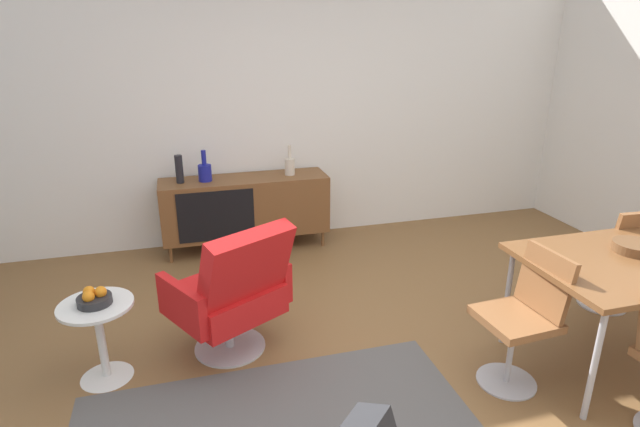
{
  "coord_description": "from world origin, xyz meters",
  "views": [
    {
      "loc": [
        -0.99,
        -2.45,
        2.06
      ],
      "look_at": [
        -0.08,
        0.81,
        0.84
      ],
      "focal_mm": 28.7,
      "sensor_mm": 36.0,
      "label": 1
    }
  ],
  "objects": [
    {
      "name": "ground_plane",
      "position": [
        0.0,
        0.0,
        0.0
      ],
      "size": [
        8.32,
        8.32,
        0.0
      ],
      "primitive_type": "plane",
      "color": "brown"
    },
    {
      "name": "wooden_bowl_on_table",
      "position": [
        1.72,
        -0.14,
        0.77
      ],
      "size": [
        0.26,
        0.26,
        0.06
      ],
      "primitive_type": "cylinder",
      "color": "brown",
      "rests_on": "dining_table"
    },
    {
      "name": "fruit_bowl",
      "position": [
        -1.56,
        0.5,
        0.56
      ],
      "size": [
        0.2,
        0.2,
        0.11
      ],
      "color": "#262628",
      "rests_on": "side_table_round"
    },
    {
      "name": "lounge_chair_red",
      "position": [
        -0.74,
        0.54,
        0.47
      ],
      "size": [
        0.88,
        0.87,
        0.95
      ],
      "color": "red",
      "rests_on": "ground_plane"
    },
    {
      "name": "side_table_round",
      "position": [
        -1.56,
        0.5,
        0.32
      ],
      "size": [
        0.44,
        0.44,
        0.52
      ],
      "color": "white",
      "rests_on": "ground_plane"
    },
    {
      "name": "dining_chair_back_right",
      "position": [
        2.13,
        0.33,
        0.47
      ],
      "size": [
        0.42,
        0.45,
        0.86
      ],
      "color": "brown",
      "rests_on": "ground_plane"
    },
    {
      "name": "wall_back",
      "position": [
        0.0,
        2.6,
        1.4
      ],
      "size": [
        6.8,
        0.12,
        2.8
      ],
      "primitive_type": "cube",
      "color": "white",
      "rests_on": "ground_plane"
    },
    {
      "name": "vase_sculptural_dark",
      "position": [
        -0.78,
        2.3,
        0.81
      ],
      "size": [
        0.12,
        0.12,
        0.29
      ],
      "color": "navy",
      "rests_on": "sideboard"
    },
    {
      "name": "vase_ceramic_small",
      "position": [
        -1.01,
        2.3,
        0.85
      ],
      "size": [
        0.07,
        0.07,
        0.26
      ],
      "color": "black",
      "rests_on": "sideboard"
    },
    {
      "name": "dining_chair_near_window",
      "position": [
        0.89,
        -0.23,
        0.47
      ],
      "size": [
        0.45,
        0.43,
        0.86
      ],
      "color": "brown",
      "rests_on": "ground_plane"
    },
    {
      "name": "sideboard",
      "position": [
        -0.42,
        2.3,
        0.44
      ],
      "size": [
        1.6,
        0.45,
        0.72
      ],
      "color": "brown",
      "rests_on": "ground_plane"
    },
    {
      "name": "vase_cobalt",
      "position": [
        0.03,
        2.3,
        0.81
      ],
      "size": [
        0.1,
        0.1,
        0.29
      ],
      "color": "beige",
      "rests_on": "sideboard"
    }
  ]
}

